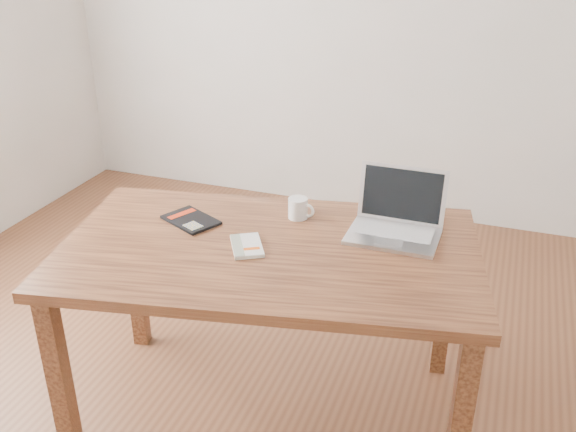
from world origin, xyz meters
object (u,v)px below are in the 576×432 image
(desk, at_px, (269,268))
(white_guidebook, at_px, (247,246))
(coffee_mug, at_px, (299,208))
(black_guidebook, at_px, (191,220))
(laptop, at_px, (396,221))

(desk, xyz_separation_m, white_guidebook, (-0.07, -0.04, 0.10))
(desk, height_order, coffee_mug, coffee_mug)
(desk, bearing_deg, black_guidebook, 155.18)
(white_guidebook, distance_m, coffee_mug, 0.31)
(desk, distance_m, black_guidebook, 0.38)
(desk, bearing_deg, laptop, 21.48)
(white_guidebook, relative_size, laptop, 0.61)
(coffee_mug, bearing_deg, laptop, 11.57)
(coffee_mug, bearing_deg, white_guidebook, -96.59)
(white_guidebook, height_order, laptop, laptop)
(black_guidebook, height_order, laptop, laptop)
(white_guidebook, height_order, black_guidebook, white_guidebook)
(desk, xyz_separation_m, coffee_mug, (0.02, 0.25, 0.13))
(black_guidebook, distance_m, coffee_mug, 0.42)
(desk, xyz_separation_m, laptop, (0.40, 0.26, 0.14))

